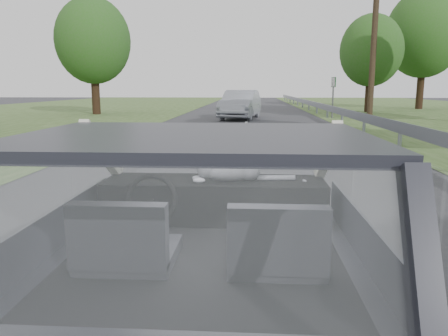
# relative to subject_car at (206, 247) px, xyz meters

# --- Properties ---
(subject_car) EXTENTS (1.80, 4.00, 1.45)m
(subject_car) POSITION_rel_subject_car_xyz_m (0.00, 0.00, 0.00)
(subject_car) COLOR black
(subject_car) RESTS_ON ground
(dashboard) EXTENTS (1.58, 0.45, 0.30)m
(dashboard) POSITION_rel_subject_car_xyz_m (0.00, 0.62, 0.12)
(dashboard) COLOR black
(dashboard) RESTS_ON subject_car
(driver_seat) EXTENTS (0.50, 0.72, 0.42)m
(driver_seat) POSITION_rel_subject_car_xyz_m (-0.40, -0.29, 0.16)
(driver_seat) COLOR black
(driver_seat) RESTS_ON subject_car
(passenger_seat) EXTENTS (0.50, 0.72, 0.42)m
(passenger_seat) POSITION_rel_subject_car_xyz_m (0.40, -0.29, 0.16)
(passenger_seat) COLOR black
(passenger_seat) RESTS_ON subject_car
(steering_wheel) EXTENTS (0.36, 0.36, 0.04)m
(steering_wheel) POSITION_rel_subject_car_xyz_m (-0.40, 0.33, 0.20)
(steering_wheel) COLOR black
(steering_wheel) RESTS_ON dashboard
(cat) EXTENTS (0.60, 0.29, 0.26)m
(cat) POSITION_rel_subject_car_xyz_m (0.11, 0.59, 0.36)
(cat) COLOR gray
(cat) RESTS_ON dashboard
(guardrail) EXTENTS (0.05, 90.00, 0.32)m
(guardrail) POSITION_rel_subject_car_xyz_m (4.30, 10.00, -0.15)
(guardrail) COLOR gray
(guardrail) RESTS_ON ground
(other_car) EXTENTS (2.48, 4.83, 1.52)m
(other_car) POSITION_rel_subject_car_xyz_m (-0.35, 20.98, 0.03)
(other_car) COLOR #989CA9
(other_car) RESTS_ON ground
(highway_sign) EXTENTS (0.14, 0.88, 2.19)m
(highway_sign) POSITION_rel_subject_car_xyz_m (4.62, 21.67, 0.37)
(highway_sign) COLOR #0E4018
(highway_sign) RESTS_ON ground
(utility_pole) EXTENTS (0.37, 0.37, 8.84)m
(utility_pole) POSITION_rel_subject_car_xyz_m (6.23, 20.24, 3.69)
(utility_pole) COLOR #493A29
(utility_pole) RESTS_ON ground
(tree_2) EXTENTS (4.48, 4.48, 6.27)m
(tree_2) POSITION_rel_subject_car_xyz_m (8.17, 28.11, 2.41)
(tree_2) COLOR #245A18
(tree_2) RESTS_ON ground
(tree_3) EXTENTS (6.21, 6.21, 8.67)m
(tree_3) POSITION_rel_subject_car_xyz_m (13.18, 32.53, 3.61)
(tree_3) COLOR #245A18
(tree_3) RESTS_ON ground
(tree_6) EXTENTS (4.79, 4.79, 6.83)m
(tree_6) POSITION_rel_subject_car_xyz_m (-9.42, 24.40, 2.69)
(tree_6) COLOR #245A18
(tree_6) RESTS_ON ground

